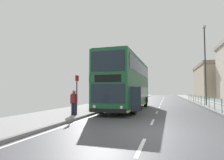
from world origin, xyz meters
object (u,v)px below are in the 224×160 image
at_px(double_decker_bus_main, 127,83).
at_px(pedestrian_companion, 74,101).
at_px(street_lamp_far_side, 205,59).
at_px(background_building_01, 219,81).
at_px(bus_stop_sign_near, 77,90).

xyz_separation_m(double_decker_bus_main, pedestrian_companion, (-2.23, -5.88, -1.32)).
height_order(double_decker_bus_main, street_lamp_far_side, street_lamp_far_side).
xyz_separation_m(double_decker_bus_main, background_building_01, (16.65, 38.35, 2.00)).
bearing_deg(pedestrian_companion, street_lamp_far_side, 51.47).
relative_size(pedestrian_companion, street_lamp_far_side, 0.18).
xyz_separation_m(pedestrian_companion, background_building_01, (18.88, 44.23, 3.32)).
distance_m(double_decker_bus_main, bus_stop_sign_near, 6.05).
bearing_deg(background_building_01, double_decker_bus_main, -113.47).
height_order(double_decker_bus_main, pedestrian_companion, double_decker_bus_main).
height_order(pedestrian_companion, background_building_01, background_building_01).
distance_m(double_decker_bus_main, street_lamp_far_side, 10.55).
bearing_deg(street_lamp_far_side, pedestrian_companion, -128.53).
bearing_deg(street_lamp_far_side, bus_stop_sign_near, -128.95).
bearing_deg(double_decker_bus_main, pedestrian_companion, -110.75).
xyz_separation_m(double_decker_bus_main, street_lamp_far_side, (7.71, 6.60, 2.90)).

